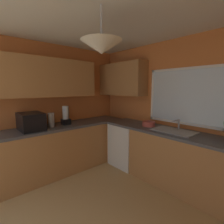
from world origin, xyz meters
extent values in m
plane|color=tan|center=(0.00, 0.00, 0.00)|extent=(8.11, 8.11, 0.00)
cube|color=#D17238|center=(0.00, 1.73, 1.23)|extent=(3.80, 0.06, 2.46)
cube|color=#D17238|center=(-1.87, 0.00, 1.23)|extent=(0.06, 3.51, 2.46)
cube|color=white|center=(0.00, 0.00, 2.49)|extent=(3.80, 3.51, 0.06)
cube|color=silver|center=(0.12, 1.69, 1.47)|extent=(1.24, 0.02, 0.89)
cube|color=white|center=(0.12, 1.68, 1.94)|extent=(1.32, 0.04, 0.04)
cube|color=white|center=(0.12, 1.68, 1.01)|extent=(1.32, 0.04, 0.04)
cube|color=white|center=(-0.51, 1.68, 1.47)|extent=(0.04, 0.04, 0.97)
cube|color=#AD7542|center=(-1.68, -0.20, 1.80)|extent=(0.32, 2.38, 0.70)
cube|color=#AD7542|center=(-1.24, 1.54, 1.80)|extent=(1.20, 0.32, 0.70)
cylinder|color=#B7B7BC|center=(0.00, 0.00, 2.29)|extent=(0.02, 0.02, 0.35)
cone|color=silver|center=(0.00, 0.00, 2.04)|extent=(0.44, 0.44, 0.14)
cube|color=#AD7542|center=(-1.53, 0.00, 0.43)|extent=(0.62, 3.09, 0.87)
cube|color=#4C4C51|center=(-1.53, 0.00, 0.89)|extent=(0.65, 3.12, 0.04)
cube|color=#AD7542|center=(0.21, 1.39, 0.43)|extent=(2.86, 0.62, 0.87)
cube|color=#4C4C51|center=(0.21, 1.39, 0.89)|extent=(2.89, 0.65, 0.04)
cube|color=white|center=(-0.87, 1.36, 0.43)|extent=(0.60, 0.60, 0.86)
cube|color=black|center=(-1.53, -0.33, 1.05)|extent=(0.48, 0.36, 0.29)
cylinder|color=#B7B7BC|center=(-1.51, 0.01, 1.04)|extent=(0.11, 0.11, 0.26)
cube|color=#9EA0A5|center=(0.12, 1.39, 0.91)|extent=(0.66, 0.40, 0.02)
cylinder|color=#B7B7BC|center=(0.12, 1.55, 1.00)|extent=(0.03, 0.03, 0.18)
cylinder|color=#B7B7BC|center=(0.12, 1.45, 1.08)|extent=(0.02, 0.20, 0.02)
cylinder|color=#B74C42|center=(-0.37, 1.39, 0.95)|extent=(0.23, 0.23, 0.09)
cube|color=black|center=(-1.53, 0.30, 0.96)|extent=(0.15, 0.15, 0.11)
cylinder|color=#B2BCC6|center=(-1.53, 0.30, 1.14)|extent=(0.12, 0.12, 0.25)
camera|label=1|loc=(1.45, -1.14, 1.62)|focal=26.84mm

